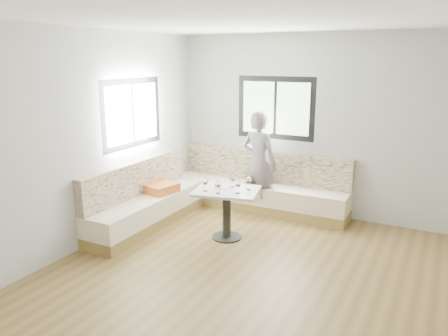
{
  "coord_description": "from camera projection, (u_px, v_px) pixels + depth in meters",
  "views": [
    {
      "loc": [
        1.61,
        -4.06,
        2.43
      ],
      "look_at": [
        -1.08,
        1.06,
        0.97
      ],
      "focal_mm": 35.0,
      "sensor_mm": 36.0,
      "label": 1
    }
  ],
  "objects": [
    {
      "name": "room",
      "position": [
        265.0,
        158.0,
        4.56
      ],
      "size": [
        5.01,
        5.01,
        2.81
      ],
      "color": "brown",
      "rests_on": "ground"
    },
    {
      "name": "banquette",
      "position": [
        212.0,
        195.0,
        6.84
      ],
      "size": [
        2.9,
        2.8,
        0.95
      ],
      "color": "olive",
      "rests_on": "ground"
    },
    {
      "name": "table",
      "position": [
        227.0,
        202.0,
        5.94
      ],
      "size": [
        0.97,
        0.83,
        0.69
      ],
      "rotation": [
        0.0,
        0.0,
        0.23
      ],
      "color": "black",
      "rests_on": "ground"
    },
    {
      "name": "person",
      "position": [
        259.0,
        163.0,
        6.86
      ],
      "size": [
        0.67,
        0.5,
        1.65
      ],
      "primitive_type": "imported",
      "rotation": [
        0.0,
        0.0,
        2.95
      ],
      "color": "slate",
      "rests_on": "ground"
    },
    {
      "name": "olive_ramekin",
      "position": [
        218.0,
        187.0,
        5.95
      ],
      "size": [
        0.1,
        0.1,
        0.04
      ],
      "color": "white",
      "rests_on": "table"
    },
    {
      "name": "wine_glass_a",
      "position": [
        205.0,
        182.0,
        5.81
      ],
      "size": [
        0.08,
        0.08,
        0.18
      ],
      "color": "white",
      "rests_on": "table"
    },
    {
      "name": "wine_glass_b",
      "position": [
        218.0,
        184.0,
        5.71
      ],
      "size": [
        0.08,
        0.08,
        0.18
      ],
      "color": "white",
      "rests_on": "table"
    },
    {
      "name": "wine_glass_c",
      "position": [
        238.0,
        184.0,
        5.71
      ],
      "size": [
        0.08,
        0.08,
        0.18
      ],
      "color": "white",
      "rests_on": "table"
    },
    {
      "name": "wine_glass_d",
      "position": [
        233.0,
        178.0,
        5.99
      ],
      "size": [
        0.08,
        0.08,
        0.18
      ],
      "color": "white",
      "rests_on": "table"
    },
    {
      "name": "wine_glass_e",
      "position": [
        248.0,
        181.0,
        5.87
      ],
      "size": [
        0.08,
        0.08,
        0.18
      ],
      "color": "white",
      "rests_on": "table"
    }
  ]
}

